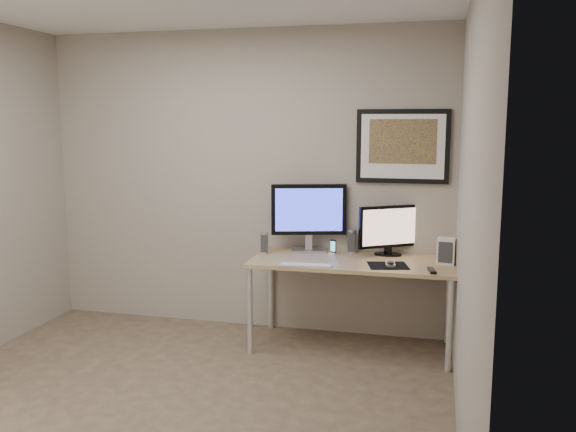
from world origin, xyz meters
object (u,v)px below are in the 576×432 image
monitor_tv (389,229)px  monitor_large (309,214)px  phone_dock (333,247)px  keyboard (306,265)px  fan_unit (446,251)px  framed_art (403,146)px  desk (352,268)px  speaker_right (352,241)px  speaker_left (264,243)px

monitor_tv → monitor_large: bearing=148.1°
monitor_large → phone_dock: size_ratio=4.98×
keyboard → fan_unit: size_ratio=1.95×
phone_dock → keyboard: phone_dock is taller
monitor_large → keyboard: 0.61m
phone_dock → monitor_large: bearing=-171.0°
framed_art → desk: bearing=-136.5°
speaker_right → keyboard: size_ratio=0.49×
monitor_large → speaker_right: (0.36, 0.04, -0.22)m
monitor_large → monitor_tv: bearing=-14.8°
fan_unit → monitor_large: bearing=179.0°
framed_art → keyboard: bearing=-137.2°
speaker_left → fan_unit: 1.48m
speaker_left → framed_art: bearing=-6.8°
keyboard → monitor_tv: bearing=37.3°
speaker_right → speaker_left: bearing=-165.3°
speaker_right → phone_dock: speaker_right is taller
speaker_right → fan_unit: bearing=-16.8°
desk → monitor_large: bearing=150.6°
desk → framed_art: size_ratio=2.13×
framed_art → phone_dock: (-0.53, -0.16, -0.83)m
monitor_tv → fan_unit: size_ratio=2.23×
framed_art → monitor_tv: 0.68m
framed_art → monitor_tv: size_ratio=1.63×
keyboard → framed_art: bearing=38.0°
desk → speaker_right: (-0.04, 0.27, 0.16)m
speaker_left → desk: bearing=-25.7°
phone_dock → monitor_tv: bearing=33.0°
speaker_left → keyboard: (0.44, -0.37, -0.08)m
desk → framed_art: framed_art is taller
monitor_large → monitor_tv: 0.67m
desk → monitor_tv: size_ratio=3.47×
monitor_tv → keyboard: 0.81m
speaker_left → speaker_right: bearing=-5.1°
speaker_right → framed_art: bearing=9.9°
speaker_right → keyboard: bearing=-116.4°
monitor_large → desk: bearing=-44.9°
speaker_right → fan_unit: size_ratio=0.95×
phone_dock → keyboard: bearing=-82.3°
fan_unit → monitor_tv: bearing=164.9°
monitor_large → monitor_tv: size_ratio=1.34×
desk → framed_art: (0.35, 0.33, 0.96)m
framed_art → speaker_left: 1.39m
monitor_tv → keyboard: monitor_tv is taller
monitor_large → speaker_left: bearing=-172.8°
desk → phone_dock: bearing=137.5°
monitor_large → speaker_left: (-0.35, -0.15, -0.23)m
monitor_tv → fan_unit: 0.52m
monitor_large → monitor_tv: monitor_large is taller
framed_art → phone_dock: bearing=-162.9°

